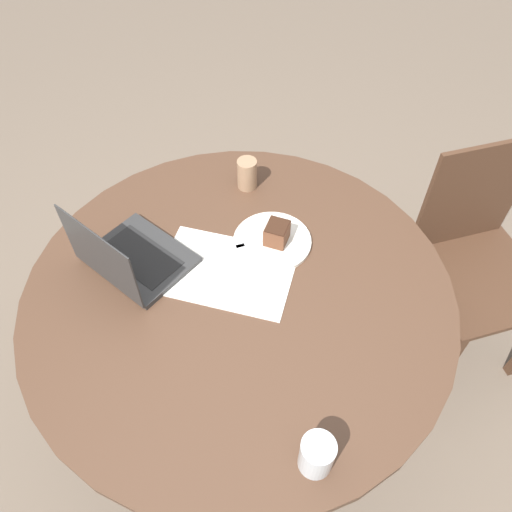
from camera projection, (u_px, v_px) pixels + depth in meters
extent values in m
plane|color=#6B5B4C|center=(244.00, 399.00, 2.00)|extent=(12.00, 12.00, 0.00)
cylinder|color=#4C3323|center=(244.00, 398.00, 1.99)|extent=(0.51, 0.51, 0.02)
cylinder|color=#4C3323|center=(242.00, 354.00, 1.71)|extent=(0.10, 0.10, 0.71)
cylinder|color=#4C3323|center=(239.00, 292.00, 1.43)|extent=(1.22, 1.22, 0.03)
cube|color=#472D1E|center=(482.00, 279.00, 1.80)|extent=(0.58, 0.58, 0.02)
cube|color=#472D1E|center=(473.00, 195.00, 1.74)|extent=(0.33, 0.23, 0.44)
cube|color=#472D1E|center=(442.00, 369.00, 1.83)|extent=(0.05, 0.05, 0.45)
cube|color=#472D1E|center=(477.00, 268.00, 2.13)|extent=(0.05, 0.05, 0.45)
cube|color=#472D1E|center=(395.00, 288.00, 2.07)|extent=(0.05, 0.05, 0.45)
cube|color=white|center=(226.00, 271.00, 1.45)|extent=(0.40, 0.28, 0.00)
cylinder|color=silver|center=(272.00, 241.00, 1.52)|extent=(0.24, 0.24, 0.01)
cube|color=brown|center=(277.00, 233.00, 1.49)|extent=(0.07, 0.07, 0.06)
cube|color=#351E13|center=(277.00, 226.00, 1.46)|extent=(0.06, 0.07, 0.00)
cube|color=silver|center=(263.00, 240.00, 1.51)|extent=(0.14, 0.11, 0.00)
cube|color=silver|center=(240.00, 246.00, 1.50)|extent=(0.04, 0.04, 0.00)
cylinder|color=#997556|center=(247.00, 174.00, 1.64)|extent=(0.07, 0.07, 0.11)
cylinder|color=silver|center=(317.00, 455.00, 1.07)|extent=(0.08, 0.08, 0.11)
cube|color=#2D2D2D|center=(141.00, 258.00, 1.47)|extent=(0.35, 0.31, 0.02)
cube|color=black|center=(140.00, 256.00, 1.47)|extent=(0.27, 0.21, 0.00)
cube|color=#2D2D2D|center=(100.00, 257.00, 1.33)|extent=(0.27, 0.11, 0.21)
cube|color=black|center=(101.00, 256.00, 1.33)|extent=(0.26, 0.10, 0.20)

